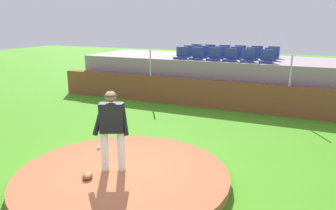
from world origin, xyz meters
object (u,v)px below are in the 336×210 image
(stadium_chair_7, at_px, (203,54))
(stadium_chair_14, at_px, (224,53))
(stadium_chair_4, at_px, (248,58))
(stadium_chair_12, at_px, (196,52))
(stadium_chair_1, at_px, (197,56))
(stadium_chair_15, at_px, (240,53))
(stadium_chair_11, at_px, (270,57))
(stadium_chair_2, at_px, (214,57))
(stadium_chair_5, at_px, (267,59))
(stadium_chair_13, at_px, (209,52))
(pitcher, at_px, (112,124))
(baseball, at_px, (99,147))
(stadium_chair_10, at_px, (252,56))
(stadium_chair_16, at_px, (256,54))
(fielding_glove, at_px, (88,176))
(stadium_chair_9, at_px, (236,55))
(stadium_chair_17, at_px, (273,55))
(stadium_chair_0, at_px, (181,55))
(stadium_chair_6, at_px, (188,53))
(stadium_chair_3, at_px, (230,57))

(stadium_chair_7, xyz_separation_m, stadium_chair_14, (0.70, 0.91, 0.00))
(stadium_chair_4, distance_m, stadium_chair_12, 3.28)
(stadium_chair_1, xyz_separation_m, stadium_chair_7, (-0.01, 0.86, 0.00))
(stadium_chair_15, bearing_deg, stadium_chair_11, 147.84)
(stadium_chair_1, distance_m, stadium_chair_2, 0.75)
(stadium_chair_5, height_order, stadium_chair_13, same)
(pitcher, bearing_deg, baseball, 114.09)
(stadium_chair_12, bearing_deg, stadium_chair_10, 161.45)
(stadium_chair_1, bearing_deg, stadium_chair_16, -140.31)
(stadium_chair_7, bearing_deg, fielding_glove, 93.66)
(stadium_chair_5, height_order, stadium_chair_9, same)
(stadium_chair_7, xyz_separation_m, stadium_chair_12, (-0.65, 0.92, 0.00))
(stadium_chair_17, bearing_deg, stadium_chair_11, 89.23)
(fielding_glove, height_order, stadium_chair_0, stadium_chair_0)
(stadium_chair_7, distance_m, stadium_chair_13, 0.92)
(stadium_chair_15, bearing_deg, fielding_glove, 85.14)
(pitcher, relative_size, stadium_chair_2, 3.47)
(stadium_chair_6, bearing_deg, stadium_chair_1, 128.39)
(stadium_chair_4, relative_size, stadium_chair_17, 1.00)
(stadium_chair_3, height_order, stadium_chair_10, same)
(stadium_chair_12, relative_size, stadium_chair_14, 1.00)
(stadium_chair_7, distance_m, stadium_chair_15, 1.69)
(stadium_chair_9, relative_size, stadium_chair_11, 1.00)
(stadium_chair_10, relative_size, stadium_chair_12, 1.00)
(fielding_glove, distance_m, stadium_chair_3, 8.33)
(stadium_chair_9, height_order, stadium_chair_17, same)
(stadium_chair_11, bearing_deg, stadium_chair_17, -90.77)
(stadium_chair_1, distance_m, stadium_chair_7, 0.86)
(stadium_chair_6, bearing_deg, stadium_chair_0, 90.81)
(stadium_chair_6, relative_size, stadium_chair_9, 1.00)
(stadium_chair_11, bearing_deg, stadium_chair_12, -14.36)
(stadium_chair_4, bearing_deg, pitcher, 80.54)
(stadium_chair_3, height_order, stadium_chair_12, same)
(stadium_chair_6, relative_size, stadium_chair_15, 1.00)
(stadium_chair_1, bearing_deg, stadium_chair_17, -148.44)
(stadium_chair_16, xyz_separation_m, stadium_chair_17, (0.71, -0.03, 0.00))
(stadium_chair_9, xyz_separation_m, stadium_chair_10, (0.67, -0.03, 0.00))
(fielding_glove, bearing_deg, stadium_chair_14, -31.57)
(stadium_chair_1, xyz_separation_m, stadium_chair_12, (-0.66, 1.78, 0.00))
(stadium_chair_2, relative_size, stadium_chair_12, 1.00)
(stadium_chair_12, relative_size, stadium_chair_13, 1.00)
(stadium_chair_4, bearing_deg, stadium_chair_5, -179.90)
(pitcher, height_order, stadium_chair_9, stadium_chair_9)
(pitcher, height_order, stadium_chair_5, stadium_chair_5)
(stadium_chair_3, bearing_deg, fielding_glove, 84.04)
(baseball, height_order, stadium_chair_15, stadium_chair_15)
(stadium_chair_0, relative_size, stadium_chair_9, 1.00)
(stadium_chair_12, height_order, stadium_chair_16, same)
(stadium_chair_0, bearing_deg, stadium_chair_4, -179.71)
(stadium_chair_11, bearing_deg, stadium_chair_2, 23.81)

